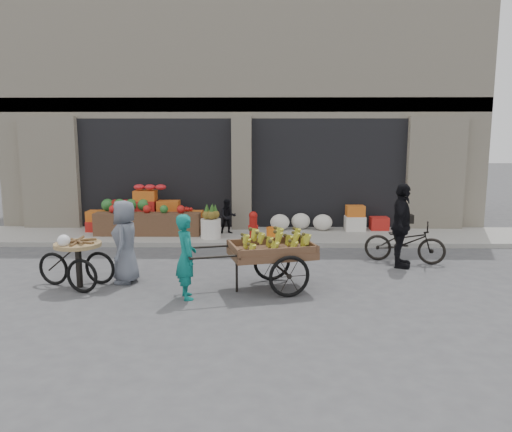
{
  "coord_description": "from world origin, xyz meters",
  "views": [
    {
      "loc": [
        0.6,
        -9.07,
        2.78
      ],
      "look_at": [
        0.45,
        1.17,
        1.1
      ],
      "focal_mm": 35.0,
      "sensor_mm": 36.0,
      "label": 1
    }
  ],
  "objects_px": {
    "tricycle_cart": "(78,257)",
    "bicycle": "(405,242)",
    "banana_cart": "(269,248)",
    "vendor_woman": "(186,257)",
    "pineapple_bin": "(211,228)",
    "vendor_grey": "(125,242)",
    "cyclist": "(401,226)",
    "fire_hydrant": "(253,224)",
    "orange_bucket": "(273,233)",
    "seated_person": "(228,217)"
  },
  "relations": [
    {
      "from": "seated_person",
      "to": "tricycle_cart",
      "type": "distance_m",
      "value": 5.08
    },
    {
      "from": "pineapple_bin",
      "to": "banana_cart",
      "type": "distance_m",
      "value": 4.22
    },
    {
      "from": "orange_bucket",
      "to": "seated_person",
      "type": "bearing_deg",
      "value": 149.74
    },
    {
      "from": "vendor_woman",
      "to": "pineapple_bin",
      "type": "bearing_deg",
      "value": -18.81
    },
    {
      "from": "banana_cart",
      "to": "tricycle_cart",
      "type": "relative_size",
      "value": 1.82
    },
    {
      "from": "orange_bucket",
      "to": "banana_cart",
      "type": "bearing_deg",
      "value": -92.15
    },
    {
      "from": "banana_cart",
      "to": "cyclist",
      "type": "bearing_deg",
      "value": 13.99
    },
    {
      "from": "banana_cart",
      "to": "orange_bucket",
      "type": "bearing_deg",
      "value": 72.36
    },
    {
      "from": "tricycle_cart",
      "to": "bicycle",
      "type": "distance_m",
      "value": 6.75
    },
    {
      "from": "orange_bucket",
      "to": "vendor_grey",
      "type": "xyz_separation_m",
      "value": [
        -2.85,
        -3.42,
        0.51
      ]
    },
    {
      "from": "bicycle",
      "to": "cyclist",
      "type": "relative_size",
      "value": 0.96
    },
    {
      "from": "seated_person",
      "to": "vendor_woman",
      "type": "distance_m",
      "value": 5.06
    },
    {
      "from": "banana_cart",
      "to": "bicycle",
      "type": "xyz_separation_m",
      "value": [
        3.0,
        1.98,
        -0.31
      ]
    },
    {
      "from": "banana_cart",
      "to": "bicycle",
      "type": "height_order",
      "value": "banana_cart"
    },
    {
      "from": "seated_person",
      "to": "tricycle_cart",
      "type": "height_order",
      "value": "seated_person"
    },
    {
      "from": "pineapple_bin",
      "to": "bicycle",
      "type": "distance_m",
      "value": 4.87
    },
    {
      "from": "pineapple_bin",
      "to": "vendor_woman",
      "type": "relative_size",
      "value": 0.36
    },
    {
      "from": "fire_hydrant",
      "to": "orange_bucket",
      "type": "bearing_deg",
      "value": -5.71
    },
    {
      "from": "banana_cart",
      "to": "vendor_grey",
      "type": "bearing_deg",
      "value": 155.71
    },
    {
      "from": "vendor_grey",
      "to": "fire_hydrant",
      "type": "bearing_deg",
      "value": 142.12
    },
    {
      "from": "orange_bucket",
      "to": "vendor_woman",
      "type": "height_order",
      "value": "vendor_woman"
    },
    {
      "from": "tricycle_cart",
      "to": "cyclist",
      "type": "bearing_deg",
      "value": 28.11
    },
    {
      "from": "tricycle_cart",
      "to": "vendor_grey",
      "type": "relative_size",
      "value": 0.93
    },
    {
      "from": "orange_bucket",
      "to": "tricycle_cart",
      "type": "height_order",
      "value": "tricycle_cart"
    },
    {
      "from": "fire_hydrant",
      "to": "tricycle_cart",
      "type": "bearing_deg",
      "value": -129.33
    },
    {
      "from": "banana_cart",
      "to": "seated_person",
      "type": "bearing_deg",
      "value": 87.59
    },
    {
      "from": "orange_bucket",
      "to": "tricycle_cart",
      "type": "relative_size",
      "value": 0.22
    },
    {
      "from": "vendor_grey",
      "to": "cyclist",
      "type": "relative_size",
      "value": 0.88
    },
    {
      "from": "fire_hydrant",
      "to": "vendor_grey",
      "type": "height_order",
      "value": "vendor_grey"
    },
    {
      "from": "tricycle_cart",
      "to": "banana_cart",
      "type": "bearing_deg",
      "value": 13.36
    },
    {
      "from": "fire_hydrant",
      "to": "tricycle_cart",
      "type": "height_order",
      "value": "tricycle_cart"
    },
    {
      "from": "pineapple_bin",
      "to": "banana_cart",
      "type": "height_order",
      "value": "banana_cart"
    },
    {
      "from": "vendor_woman",
      "to": "bicycle",
      "type": "bearing_deg",
      "value": -79.98
    },
    {
      "from": "seated_person",
      "to": "cyclist",
      "type": "bearing_deg",
      "value": -47.56
    },
    {
      "from": "pineapple_bin",
      "to": "banana_cart",
      "type": "xyz_separation_m",
      "value": [
        1.46,
        -3.94,
        0.39
      ]
    },
    {
      "from": "vendor_grey",
      "to": "cyclist",
      "type": "bearing_deg",
      "value": 98.1
    },
    {
      "from": "vendor_woman",
      "to": "tricycle_cart",
      "type": "relative_size",
      "value": 1.0
    },
    {
      "from": "seated_person",
      "to": "pineapple_bin",
      "type": "bearing_deg",
      "value": -133.69
    },
    {
      "from": "pineapple_bin",
      "to": "vendor_grey",
      "type": "relative_size",
      "value": 0.33
    },
    {
      "from": "pineapple_bin",
      "to": "orange_bucket",
      "type": "xyz_separation_m",
      "value": [
        1.6,
        -0.1,
        -0.1
      ]
    },
    {
      "from": "vendor_grey",
      "to": "cyclist",
      "type": "xyz_separation_m",
      "value": [
        5.5,
        1.16,
        0.11
      ]
    },
    {
      "from": "vendor_woman",
      "to": "bicycle",
      "type": "distance_m",
      "value": 5.07
    },
    {
      "from": "fire_hydrant",
      "to": "bicycle",
      "type": "xyz_separation_m",
      "value": [
        3.35,
        -1.91,
        -0.05
      ]
    },
    {
      "from": "pineapple_bin",
      "to": "vendor_grey",
      "type": "distance_m",
      "value": 3.76
    },
    {
      "from": "pineapple_bin",
      "to": "seated_person",
      "type": "height_order",
      "value": "seated_person"
    },
    {
      "from": "cyclist",
      "to": "bicycle",
      "type": "bearing_deg",
      "value": -8.89
    },
    {
      "from": "banana_cart",
      "to": "vendor_woman",
      "type": "relative_size",
      "value": 1.82
    },
    {
      "from": "pineapple_bin",
      "to": "tricycle_cart",
      "type": "xyz_separation_m",
      "value": [
        -2.03,
        -3.86,
        0.2
      ]
    },
    {
      "from": "pineapple_bin",
      "to": "seated_person",
      "type": "bearing_deg",
      "value": 56.31
    },
    {
      "from": "vendor_woman",
      "to": "tricycle_cart",
      "type": "distance_m",
      "value": 2.16
    }
  ]
}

